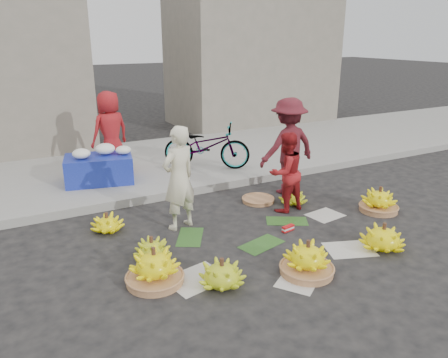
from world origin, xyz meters
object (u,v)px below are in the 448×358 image
vendor_cream (179,178)px  flower_table (99,167)px  banana_bunch_0 (154,268)px  bicycle (207,146)px  banana_bunch_4 (379,201)px

vendor_cream → flower_table: (-0.66, 2.42, -0.38)m
banana_bunch_0 → bicycle: size_ratio=0.38×
banana_bunch_0 → banana_bunch_4: (4.09, 0.36, -0.02)m
banana_bunch_4 → banana_bunch_0: bearing=-174.9°
banana_bunch_0 → vendor_cream: size_ratio=0.44×
banana_bunch_0 → bicycle: 4.42m
vendor_cream → flower_table: size_ratio=1.16×
vendor_cream → bicycle: vendor_cream is taller
banana_bunch_4 → bicycle: size_ratio=0.39×
banana_bunch_4 → vendor_cream: bearing=163.1°
vendor_cream → bicycle: (1.58, 2.32, -0.20)m
vendor_cream → flower_table: vendor_cream is taller
flower_table → bicycle: (2.24, -0.11, 0.18)m
banana_bunch_0 → banana_bunch_4: banana_bunch_0 is taller
banana_bunch_4 → bicycle: bearing=116.3°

